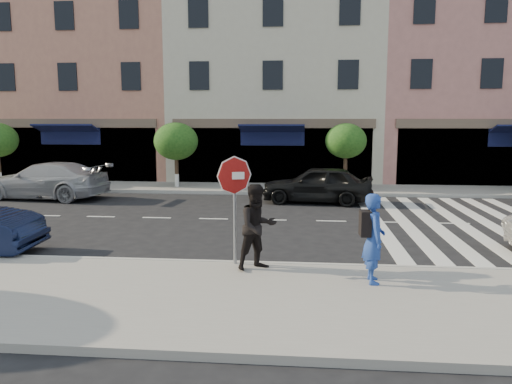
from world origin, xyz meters
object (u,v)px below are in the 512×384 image
Objects in this scene: car_far_left at (46,181)px; car_far_mid at (317,184)px; walker at (258,227)px; stop_sign at (234,186)px; photographer at (374,238)px.

car_far_mid is at bearing 96.94° from car_far_left.
walker is 9.73m from car_far_mid.
stop_sign is at bearing 114.53° from walker.
car_far_mid is (2.12, 9.27, -1.18)m from stop_sign.
walker is 0.42× the size of car_far_mid.
photographer is 0.41× the size of car_far_mid.
car_far_mid is (11.50, 0.00, -0.02)m from car_far_left.
car_far_mid is (1.57, 9.60, -0.33)m from walker.
stop_sign is at bearing -7.29° from car_far_mid.
car_far_left is 11.50m from car_far_mid.
walker is 13.81m from car_far_left.
walker is (-2.39, 0.68, 0.03)m from photographer.
car_far_mid is at bearing 62.58° from stop_sign.
stop_sign is 13.24m from car_far_left.
photographer is 0.34× the size of car_far_left.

